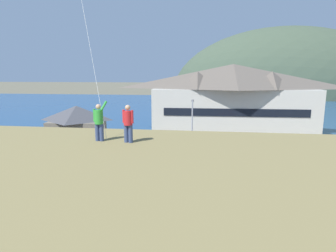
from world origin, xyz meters
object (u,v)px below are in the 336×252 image
parked_car_front_row_red (325,158)px  person_kite_flyer (99,121)px  wharf_dock (192,120)px  moored_boat_outer_mooring (210,116)px  harbor_lodge (232,98)px  storage_shed_near_lot (77,128)px  moored_boat_wharfside (177,115)px  parked_car_back_row_left (135,150)px  person_companion (128,122)px  parked_car_front_row_silver (30,163)px  parked_car_corner_spot (266,175)px  parked_car_back_row_right (211,153)px  parking_light_pole (192,121)px

parked_car_front_row_red → person_kite_flyer: size_ratio=2.32×
parked_car_front_row_red → wharf_dock: bearing=118.7°
moored_boat_outer_mooring → person_kite_flyer: bearing=-97.6°
harbor_lodge → parked_car_front_row_red: harbor_lodge is taller
storage_shed_near_lot → moored_boat_wharfside: bearing=71.3°
harbor_lodge → parked_car_back_row_left: bearing=-127.2°
storage_shed_near_lot → person_companion: person_companion is taller
parked_car_front_row_red → parked_car_front_row_silver: 28.40m
storage_shed_near_lot → parked_car_corner_spot: 21.76m
storage_shed_near_lot → parked_car_front_row_silver: 8.15m
moored_boat_wharfside → parked_car_back_row_right: moored_boat_wharfside is taller
moored_boat_outer_mooring → parking_light_pole: bearing=-96.1°
parked_car_back_row_right → person_kite_flyer: 18.29m
harbor_lodge → storage_shed_near_lot: (-19.10, -13.12, -2.78)m
parking_light_pole → wharf_dock: bearing=92.9°
wharf_dock → parked_car_front_row_silver: parked_car_front_row_silver is taller
moored_boat_outer_mooring → parked_car_front_row_red: moored_boat_outer_mooring is taller
wharf_dock → person_companion: (-0.88, -42.38, 6.69)m
parked_car_corner_spot → person_companion: bearing=-129.4°
moored_boat_wharfside → parked_car_front_row_silver: moored_boat_wharfside is taller
moored_boat_outer_mooring → parked_car_corner_spot: 34.91m
storage_shed_near_lot → parked_car_front_row_silver: storage_shed_near_lot is taller
person_companion → moored_boat_outer_mooring: bearing=84.2°
moored_boat_wharfside → parking_light_pole: parking_light_pole is taller
storage_shed_near_lot → person_kite_flyer: (10.09, -18.52, 4.16)m
parked_car_front_row_red → person_companion: (-15.30, -16.01, 5.97)m
person_kite_flyer → storage_shed_near_lot: bearing=118.6°
harbor_lodge → parked_car_back_row_left: size_ratio=5.95×
moored_boat_wharfside → moored_boat_outer_mooring: 7.03m
moored_boat_outer_mooring → parked_car_front_row_red: (10.71, -29.09, 0.34)m
person_companion → person_kite_flyer: bearing=175.1°
storage_shed_near_lot → parked_car_corner_spot: bearing=-22.3°
harbor_lodge → parked_car_back_row_left: harbor_lodge is taller
parked_car_corner_spot → moored_boat_outer_mooring: bearing=96.5°
parked_car_back_row_right → parked_car_back_row_left: bearing=179.5°
parked_car_corner_spot → parking_light_pole: size_ratio=0.70×
storage_shed_near_lot → wharf_dock: size_ratio=0.61×
person_companion → parked_car_back_row_left: bearing=103.6°
moored_boat_wharfside → parked_car_front_row_red: bearing=-59.0°
storage_shed_near_lot → parked_car_back_row_left: storage_shed_near_lot is taller
parked_car_back_row_left → parked_car_front_row_silver: size_ratio=1.00×
moored_boat_wharfside → person_companion: 46.04m
moored_boat_outer_mooring → harbor_lodge: bearing=-77.4°
moored_boat_wharfside → person_kite_flyer: bearing=-88.7°
harbor_lodge → parking_light_pole: size_ratio=4.18×
harbor_lodge → parked_car_back_row_right: 16.34m
moored_boat_wharfside → parking_light_pole: size_ratio=1.03×
storage_shed_near_lot → person_kite_flyer: size_ratio=3.58×
parked_car_corner_spot → person_kite_flyer: bearing=-134.1°
storage_shed_near_lot → moored_boat_outer_mooring: (16.11, 26.46, -2.17)m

